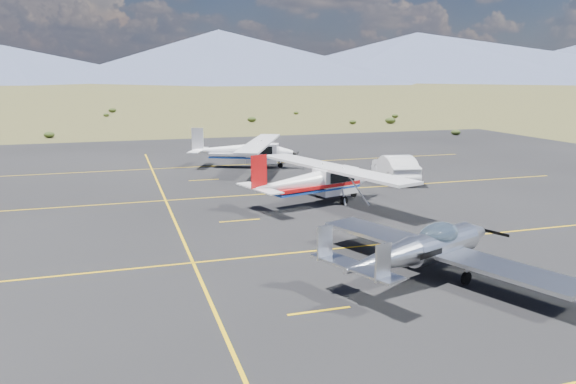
{
  "coord_description": "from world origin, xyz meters",
  "views": [
    {
      "loc": [
        -8.56,
        -18.18,
        6.98
      ],
      "look_at": [
        -1.02,
        6.0,
        1.6
      ],
      "focal_mm": 35.0,
      "sensor_mm": 36.0,
      "label": 1
    }
  ],
  "objects": [
    {
      "name": "ground",
      "position": [
        0.0,
        0.0,
        0.0
      ],
      "size": [
        1600.0,
        1600.0,
        0.0
      ],
      "primitive_type": "plane",
      "color": "#383D1C",
      "rests_on": "ground"
    },
    {
      "name": "apron",
      "position": [
        0.0,
        7.0,
        0.0
      ],
      "size": [
        72.0,
        72.0,
        0.02
      ],
      "primitive_type": "cube",
      "color": "black",
      "rests_on": "ground"
    },
    {
      "name": "aircraft_low_wing",
      "position": [
        1.48,
        -1.89,
        1.06
      ],
      "size": [
        7.46,
        9.99,
        2.21
      ],
      "rotation": [
        0.0,
        0.0,
        0.38
      ],
      "color": "#BABCC1",
      "rests_on": "apron"
    },
    {
      "name": "aircraft_cessna",
      "position": [
        1.75,
        9.83,
        1.32
      ],
      "size": [
        7.95,
        11.61,
        2.97
      ],
      "rotation": [
        0.0,
        0.0,
        0.3
      ],
      "color": "silver",
      "rests_on": "apron"
    },
    {
      "name": "aircraft_plain",
      "position": [
        0.74,
        22.67,
        1.31
      ],
      "size": [
        8.43,
        11.22,
        2.94
      ],
      "rotation": [
        0.0,
        0.0,
        -0.41
      ],
      "color": "white",
      "rests_on": "apron"
    },
    {
      "name": "sedan",
      "position": [
        9.08,
        14.59,
        0.87
      ],
      "size": [
        2.74,
        5.47,
        1.72
      ],
      "primitive_type": "imported",
      "rotation": [
        0.0,
        0.0,
        2.96
      ],
      "color": "silver",
      "rests_on": "apron"
    }
  ]
}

